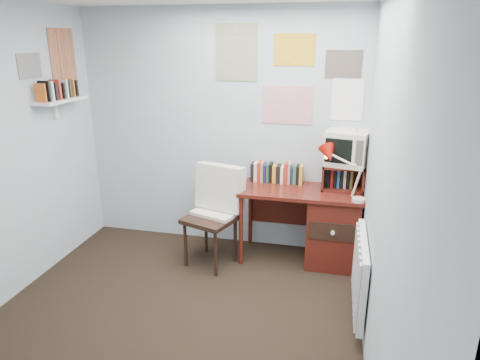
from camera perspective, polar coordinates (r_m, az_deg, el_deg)
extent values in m
plane|color=black|center=(3.55, -10.30, -19.81)|extent=(3.50, 3.50, 0.00)
cube|color=#B1BDCA|center=(4.55, -2.64, 6.51)|extent=(3.00, 0.02, 2.50)
cube|color=#B1BDCA|center=(2.72, 18.53, -2.52)|extent=(0.02, 3.50, 2.50)
cube|color=#501912|center=(4.28, 8.18, -1.50)|extent=(1.20, 0.55, 0.03)
cube|color=#501912|center=(4.41, 12.25, -6.46)|extent=(0.50, 0.50, 0.72)
cylinder|color=#501912|center=(4.28, 0.13, -6.79)|extent=(0.04, 0.04, 0.72)
cylinder|color=#501912|center=(4.70, 1.40, -4.43)|extent=(0.04, 0.04, 0.72)
cube|color=#501912|center=(4.65, 5.20, -4.01)|extent=(0.64, 0.02, 0.30)
cube|color=black|center=(4.24, -4.02, -5.24)|extent=(0.63, 0.61, 0.97)
cube|color=#B4150C|center=(4.00, 15.78, 0.15)|extent=(0.32, 0.28, 0.44)
cube|color=#501912|center=(4.33, 13.53, 0.41)|extent=(0.40, 0.30, 0.25)
cube|color=beige|center=(4.27, 14.14, 4.41)|extent=(0.46, 0.43, 0.37)
cube|color=#501912|center=(4.43, 5.37, 1.06)|extent=(0.60, 0.14, 0.22)
cube|color=white|center=(3.57, 15.77, -11.95)|extent=(0.09, 0.80, 0.60)
cube|color=white|center=(4.51, -22.75, 9.80)|extent=(0.20, 0.62, 0.24)
cube|color=white|center=(4.33, 6.46, 13.84)|extent=(1.20, 0.01, 0.90)
cube|color=white|center=(4.53, -24.35, 14.50)|extent=(0.01, 0.70, 0.60)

